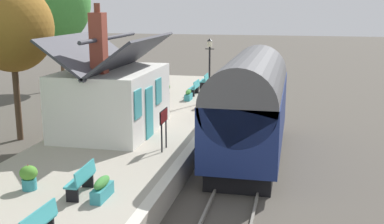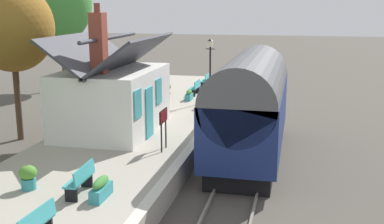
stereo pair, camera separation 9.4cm
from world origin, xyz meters
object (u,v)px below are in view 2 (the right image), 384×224
at_px(bench_near_building, 196,87).
at_px(planter_corner_building, 168,88).
at_px(planter_bench_left, 201,103).
at_px(station_building, 112,97).
at_px(planter_under_sign, 189,95).
at_px(tree_distant, 12,28).
at_px(planter_edge_far, 228,85).
at_px(lamp_post_platform, 210,58).
at_px(planter_edge_near, 28,176).
at_px(station_sign_board, 163,119).
at_px(planter_by_door, 101,188).
at_px(tree_far_left, 60,1).
at_px(bench_mid_platform, 206,80).
at_px(train, 250,105).
at_px(bench_platform_end, 81,179).

height_order(bench_near_building, planter_corner_building, bench_near_building).
xyz_separation_m(planter_bench_left, planter_corner_building, (3.79, 2.88, 0.02)).
height_order(station_building, planter_bench_left, station_building).
distance_m(planter_under_sign, tree_distant, 10.34).
relative_size(planter_edge_far, lamp_post_platform, 0.23).
xyz_separation_m(planter_edge_near, planter_corner_building, (15.98, 0.12, -0.09)).
xyz_separation_m(station_building, bench_near_building, (9.03, -1.71, -1.02)).
bearing_deg(bench_near_building, tree_distant, 142.13).
bearing_deg(lamp_post_platform, planter_under_sign, 81.74).
relative_size(bench_near_building, station_sign_board, 0.90).
distance_m(planter_by_door, tree_far_left, 24.25).
height_order(planter_edge_near, tree_distant, tree_distant).
xyz_separation_m(bench_near_building, lamp_post_platform, (-1.84, -1.23, 2.02)).
height_order(bench_near_building, bench_mid_platform, same).
bearing_deg(bench_near_building, planter_under_sign, 179.19).
bearing_deg(planter_corner_building, station_building, -179.58).
bearing_deg(planter_by_door, station_sign_board, -5.44).
relative_size(train, tree_far_left, 0.97).
xyz_separation_m(planter_edge_far, station_sign_board, (-13.38, 0.51, 0.88)).
bearing_deg(tree_far_left, planter_corner_building, -115.39).
bearing_deg(station_sign_board, station_building, 53.06).
height_order(bench_platform_end, planter_edge_near, bench_platform_end).
height_order(station_building, tree_distant, tree_distant).
distance_m(planter_corner_building, lamp_post_platform, 4.18).
xyz_separation_m(bench_platform_end, planter_by_door, (-0.15, -0.68, -0.17)).
relative_size(planter_bench_left, station_sign_board, 0.46).
bearing_deg(bench_mid_platform, planter_bench_left, -171.00).
distance_m(planter_edge_far, station_sign_board, 13.42).
bearing_deg(planter_corner_building, planter_under_sign, -134.73).
relative_size(station_building, planter_corner_building, 9.04).
height_order(station_sign_board, tree_distant, tree_distant).
distance_m(planter_under_sign, planter_edge_far, 4.19).
bearing_deg(train, planter_edge_far, 12.67).
distance_m(planter_under_sign, tree_far_left, 13.66).
bearing_deg(bench_platform_end, planter_corner_building, 6.52).
distance_m(train, planter_under_sign, 8.42).
bearing_deg(train, planter_edge_near, 140.25).
height_order(train, station_building, station_building).
relative_size(bench_near_building, planter_edge_near, 1.73).
distance_m(train, bench_mid_platform, 12.43).
height_order(bench_platform_end, bench_mid_platform, same).
bearing_deg(bench_mid_platform, station_building, 171.45).
bearing_deg(train, planter_corner_building, 33.66).
bearing_deg(bench_mid_platform, planter_under_sign, 178.77).
distance_m(station_building, planter_edge_near, 6.95).
relative_size(bench_near_building, planter_edge_far, 1.75).
relative_size(train, planter_under_sign, 10.90).
bearing_deg(planter_bench_left, planter_by_door, 178.27).
height_order(train, tree_distant, tree_distant).
distance_m(tree_far_left, tree_distant, 13.76).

